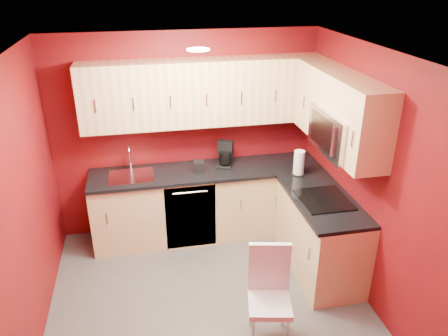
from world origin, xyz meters
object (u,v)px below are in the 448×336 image
object	(u,v)px
paper_towel	(299,163)
dining_chair	(270,299)
coffee_maker	(224,155)
napkin_holder	(199,166)
sink	(131,173)
microwave	(342,132)

from	to	relation	value
paper_towel	dining_chair	xyz separation A→B (m)	(-0.78, -1.50, -0.59)
coffee_maker	napkin_holder	world-z (taller)	coffee_maker
sink	paper_towel	size ratio (longest dim) A/B	1.77
microwave	sink	size ratio (longest dim) A/B	1.46
microwave	paper_towel	world-z (taller)	microwave
coffee_maker	napkin_holder	bearing A→B (deg)	-142.26
microwave	sink	bearing A→B (deg)	154.40
microwave	napkin_holder	bearing A→B (deg)	143.76
microwave	napkin_holder	size ratio (longest dim) A/B	5.76
microwave	paper_towel	distance (m)	0.90
napkin_holder	paper_towel	size ratio (longest dim) A/B	0.45
paper_towel	dining_chair	bearing A→B (deg)	-117.61
sink	dining_chair	xyz separation A→B (m)	(1.15, -1.86, -0.48)
sink	napkin_holder	distance (m)	0.80
coffee_maker	paper_towel	bearing A→B (deg)	-3.01
dining_chair	sink	bearing A→B (deg)	133.87
microwave	sink	world-z (taller)	microwave
paper_towel	microwave	bearing A→B (deg)	-76.10
coffee_maker	napkin_holder	distance (m)	0.35
dining_chair	paper_towel	bearing A→B (deg)	74.50
coffee_maker	paper_towel	size ratio (longest dim) A/B	1.05
microwave	napkin_holder	xyz separation A→B (m)	(-1.30, 0.95, -0.68)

